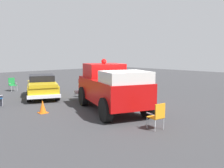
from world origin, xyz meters
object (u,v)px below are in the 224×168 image
vintage_fire_truck (110,87)px  lawn_chair_by_car (158,114)px  lawn_chair_spare (12,83)px  traffic_cone (43,107)px  classic_hot_rod (42,86)px  spectator_standing (88,83)px

vintage_fire_truck → lawn_chair_by_car: 3.76m
lawn_chair_spare → traffic_cone: bearing=-11.0°
classic_hot_rod → lawn_chair_spare: bearing=-173.8°
vintage_fire_truck → lawn_chair_by_car: size_ratio=6.21×
classic_hot_rod → spectator_standing: (2.27, 2.06, 0.22)m
spectator_standing → traffic_cone: 4.43m
lawn_chair_by_car → lawn_chair_spare: size_ratio=1.00×
lawn_chair_by_car → spectator_standing: (-7.01, 2.10, 0.37)m
vintage_fire_truck → lawn_chair_by_car: vintage_fire_truck is taller
lawn_chair_spare → spectator_standing: spectator_standing is taller
vintage_fire_truck → classic_hot_rod: bearing=-171.3°
classic_hot_rod → traffic_cone: bearing=-26.7°
lawn_chair_spare → vintage_fire_truck: bearing=7.6°
classic_hot_rod → spectator_standing: bearing=42.1°
classic_hot_rod → spectator_standing: size_ratio=2.83×
lawn_chair_by_car → traffic_cone: (-5.33, -1.95, -0.28)m
vintage_fire_truck → traffic_cone: vintage_fire_truck is taller
vintage_fire_truck → classic_hot_rod: (-5.69, -0.87, -0.45)m
lawn_chair_by_car → lawn_chair_spare: 13.34m
lawn_chair_spare → classic_hot_rod: bearing=6.2°
lawn_chair_by_car → spectator_standing: spectator_standing is taller
classic_hot_rod → traffic_cone: size_ratio=7.46×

